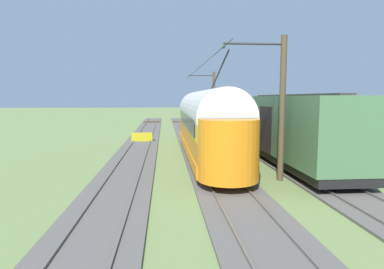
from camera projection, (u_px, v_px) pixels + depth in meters
The scene contains 10 objects.
ground_plane at pixel (206, 159), 20.54m from camera, with size 220.00×220.00×0.00m, color olive.
track_streetcar_siding at pixel (275, 156), 21.22m from camera, with size 2.80×80.00×0.18m.
track_adjacent_siding at pixel (206, 157), 20.84m from camera, with size 2.80×80.00×0.18m.
track_third_siding at pixel (134, 158), 20.46m from camera, with size 2.80×80.00×0.18m.
vintage_streetcar at pixel (206, 123), 20.44m from camera, with size 2.65×16.75×5.63m.
coach_adjacent at pixel (291, 127), 18.57m from camera, with size 2.96×12.58×3.85m.
catenary_pole_foreground at pixel (213, 101), 35.37m from camera, with size 2.95×0.28×6.61m.
catenary_pole_mid_near at pixel (280, 106), 14.83m from camera, with size 2.95×0.28×6.61m.
overhead_wire_run at pixel (199, 69), 25.27m from camera, with size 2.75×24.74×0.18m.
track_end_bumper at pixel (142, 137), 28.39m from camera, with size 1.80×0.60×0.80m, color #B2A519.
Camera 1 is at (2.62, 20.08, 3.84)m, focal length 30.53 mm.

